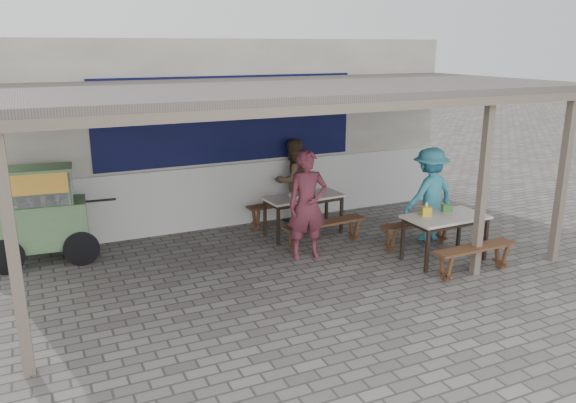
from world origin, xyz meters
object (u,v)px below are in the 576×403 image
(bench_right_wall, at_px, (417,228))
(patron_wall_side, at_px, (293,180))
(table_right, at_px, (446,220))
(condiment_bowl, at_px, (294,196))
(patron_street_side, at_px, (307,205))
(donation_box, at_px, (447,208))
(tissue_box, at_px, (426,211))
(bench_left_wall, at_px, (285,208))
(vendor_cart, at_px, (40,212))
(bench_left_street, at_px, (325,228))
(table_left, at_px, (304,200))
(patron_right_table, at_px, (429,194))
(condiment_jar, at_px, (309,190))
(bench_right_street, at_px, (475,254))

(bench_right_wall, distance_m, patron_wall_side, 2.68)
(table_right, distance_m, condiment_bowl, 2.66)
(patron_street_side, bearing_deg, donation_box, -11.73)
(patron_street_side, distance_m, tissue_box, 1.91)
(table_right, relative_size, donation_box, 7.96)
(table_right, distance_m, patron_wall_side, 3.26)
(bench_left_wall, relative_size, patron_wall_side, 0.96)
(table_right, relative_size, patron_wall_side, 0.81)
(vendor_cart, height_order, patron_wall_side, patron_wall_side)
(bench_left_street, distance_m, bench_right_wall, 1.60)
(bench_left_street, xyz_separation_m, patron_street_side, (-0.50, -0.32, 0.56))
(table_left, height_order, patron_right_table, patron_right_table)
(table_left, height_order, condiment_jar, condiment_jar)
(bench_left_wall, bearing_deg, patron_right_table, -47.38)
(bench_right_street, distance_m, patron_street_side, 2.68)
(bench_left_street, height_order, tissue_box, tissue_box)
(patron_wall_side, xyz_separation_m, patron_right_table, (1.72, -2.05, 0.02))
(table_left, distance_m, patron_wall_side, 0.95)
(bench_right_street, xyz_separation_m, patron_street_side, (-1.98, 1.72, 0.56))
(patron_right_table, relative_size, condiment_bowl, 8.24)
(table_right, bearing_deg, bench_right_street, -90.00)
(tissue_box, distance_m, condiment_bowl, 2.36)
(bench_right_wall, relative_size, patron_wall_side, 0.87)
(bench_right_street, distance_m, bench_right_wall, 1.37)
(condiment_jar, bearing_deg, vendor_cart, 175.63)
(condiment_bowl, bearing_deg, patron_right_table, -26.80)
(bench_right_wall, xyz_separation_m, tissue_box, (-0.27, -0.53, 0.49))
(patron_wall_side, bearing_deg, bench_left_wall, 25.90)
(bench_right_street, distance_m, condiment_bowl, 3.24)
(vendor_cart, relative_size, patron_wall_side, 1.22)
(patron_wall_side, height_order, tissue_box, patron_wall_side)
(bench_left_street, xyz_separation_m, condiment_bowl, (-0.27, 0.66, 0.43))
(patron_wall_side, bearing_deg, patron_right_table, 118.38)
(bench_right_street, bearing_deg, table_right, 90.00)
(vendor_cart, height_order, patron_street_side, patron_street_side)
(patron_street_side, bearing_deg, bench_left_wall, 86.83)
(bench_left_wall, relative_size, bench_right_wall, 1.10)
(table_left, xyz_separation_m, bench_left_wall, (-0.05, 0.71, -0.33))
(bench_right_street, relative_size, patron_right_table, 0.85)
(patron_wall_side, xyz_separation_m, tissue_box, (1.03, -2.83, 0.01))
(tissue_box, bearing_deg, patron_wall_side, 110.01)
(patron_street_side, bearing_deg, table_left, 76.14)
(table_left, relative_size, patron_right_table, 0.89)
(vendor_cart, height_order, tissue_box, vendor_cart)
(bench_left_wall, bearing_deg, bench_left_street, -90.00)
(table_left, bearing_deg, vendor_cart, 168.54)
(bench_left_street, distance_m, bench_left_wall, 1.43)
(bench_left_street, height_order, bench_right_street, same)
(bench_left_street, distance_m, condiment_jar, 1.03)
(patron_right_table, xyz_separation_m, donation_box, (-0.23, -0.74, -0.03))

